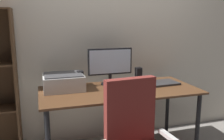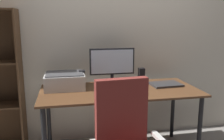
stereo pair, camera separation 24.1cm
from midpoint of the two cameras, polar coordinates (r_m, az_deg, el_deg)
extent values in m
cube|color=beige|center=(2.89, 1.96, 9.05)|extent=(6.40, 0.10, 2.60)
cube|color=#56351E|center=(2.47, 4.68, -4.86)|extent=(1.59, 0.73, 0.02)
cylinder|color=black|center=(2.64, 22.49, -13.20)|extent=(0.04, 0.04, 0.72)
cylinder|color=black|center=(2.79, -12.26, -11.18)|extent=(0.04, 0.04, 0.72)
cylinder|color=black|center=(3.12, 16.32, -8.93)|extent=(0.04, 0.04, 0.72)
cylinder|color=black|center=(2.66, 2.62, -3.26)|extent=(0.20, 0.20, 0.01)
cylinder|color=black|center=(2.65, 2.63, -2.08)|extent=(0.04, 0.04, 0.10)
cube|color=black|center=(2.61, 2.67, 2.01)|extent=(0.49, 0.03, 0.28)
cube|color=silver|center=(2.59, 2.75, 1.96)|extent=(0.46, 0.01, 0.25)
cube|color=silver|center=(2.28, 5.24, -5.79)|extent=(0.29, 0.12, 0.02)
cube|color=black|center=(2.34, 10.01, -5.28)|extent=(0.06, 0.10, 0.03)
cylinder|color=#285193|center=(2.49, 5.84, -3.25)|extent=(0.08, 0.08, 0.10)
cube|color=#285193|center=(2.51, 6.86, -3.08)|extent=(0.02, 0.01, 0.06)
cube|color=#2D2D30|center=(2.70, 15.06, -3.31)|extent=(0.33, 0.25, 0.02)
cube|color=black|center=(2.58, -4.48, -1.97)|extent=(0.06, 0.07, 0.17)
cube|color=black|center=(2.73, 9.45, -1.32)|extent=(0.06, 0.07, 0.17)
cube|color=silver|center=(2.52, -8.42, -2.62)|extent=(0.40, 0.34, 0.15)
cube|color=#424244|center=(2.50, -8.48, -0.82)|extent=(0.37, 0.31, 0.01)
cube|color=maroon|center=(1.85, 6.03, -9.90)|extent=(0.40, 0.10, 0.52)
cube|color=silver|center=(1.87, 15.31, -15.76)|extent=(0.06, 0.26, 0.03)
cube|color=#4C331E|center=(2.70, -18.32, -3.03)|extent=(0.02, 0.28, 1.55)
camera|label=1|loc=(0.12, -87.14, 0.58)|focal=38.78mm
camera|label=2|loc=(0.12, 92.86, -0.58)|focal=38.78mm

